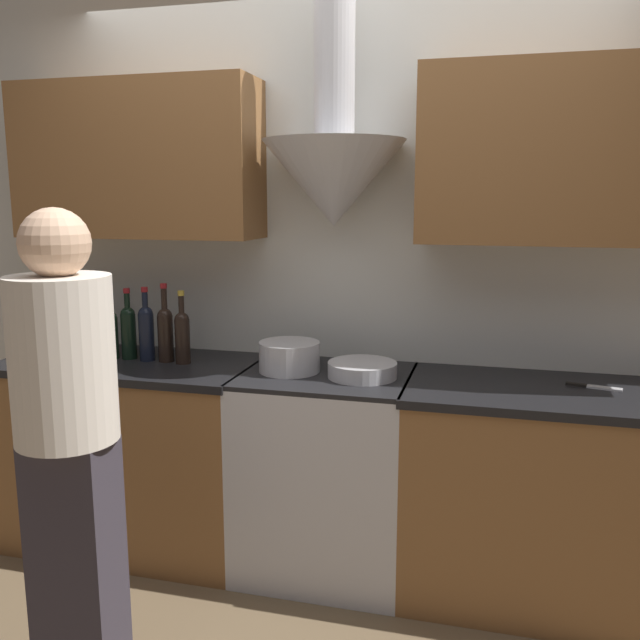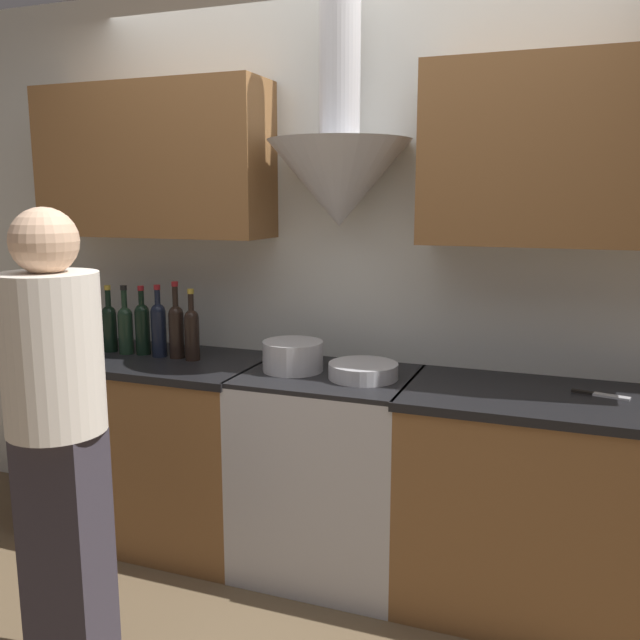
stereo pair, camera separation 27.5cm
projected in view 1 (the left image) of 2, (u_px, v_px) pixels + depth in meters
name	position (u px, v px, depth m)	size (l,w,h in m)	color
ground_plane	(304.00, 612.00, 2.71)	(12.00, 12.00, 0.00)	brown
wall_back	(342.00, 235.00, 3.04)	(8.40, 0.61, 2.60)	silver
counter_left	(135.00, 452.00, 3.20)	(1.17, 0.62, 0.89)	brown
counter_right	(552.00, 496.00, 2.73)	(1.20, 0.62, 0.89)	brown
stove_range	(326.00, 471.00, 2.97)	(0.72, 0.60, 0.89)	silver
wine_bottle_0	(38.00, 325.00, 3.25)	(0.07, 0.07, 0.35)	black
wine_bottle_1	(58.00, 327.00, 3.23)	(0.07, 0.07, 0.32)	black
wine_bottle_2	(75.00, 328.00, 3.21)	(0.08, 0.08, 0.34)	black
wine_bottle_3	(92.00, 330.00, 3.18)	(0.07, 0.07, 0.32)	black
wine_bottle_4	(110.00, 331.00, 3.14)	(0.07, 0.07, 0.33)	black
wine_bottle_5	(128.00, 330.00, 3.14)	(0.07, 0.07, 0.33)	black
wine_bottle_6	(146.00, 330.00, 3.10)	(0.07, 0.07, 0.34)	black
wine_bottle_7	(165.00, 331.00, 3.08)	(0.07, 0.07, 0.36)	black
wine_bottle_8	(182.00, 334.00, 3.05)	(0.07, 0.07, 0.33)	black
stock_pot	(289.00, 357.00, 2.92)	(0.26, 0.26, 0.13)	silver
mixing_bowl	(362.00, 370.00, 2.83)	(0.29, 0.29, 0.06)	silver
chefs_knife	(594.00, 387.00, 2.67)	(0.21, 0.07, 0.01)	silver
person_foreground_left	(68.00, 436.00, 2.12)	(0.32, 0.32, 1.61)	#38333D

